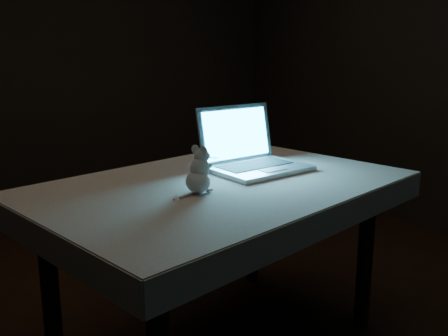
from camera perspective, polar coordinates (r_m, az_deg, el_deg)
floor at (r=2.86m, az=-2.76°, el=-16.31°), size 5.00×5.00×0.00m
back_wall at (r=4.81m, az=-18.88°, el=11.31°), size 4.50×0.04×2.60m
table at (r=2.40m, az=-0.42°, el=-11.38°), size 1.70×1.27×0.82m
tablecloth at (r=2.26m, az=0.94°, el=-3.10°), size 1.71×1.19×0.12m
laptop at (r=2.43m, az=4.19°, el=3.22°), size 0.48×0.43×0.31m
plush_mouse at (r=2.06m, az=-3.03°, el=-0.22°), size 0.15×0.15×0.20m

